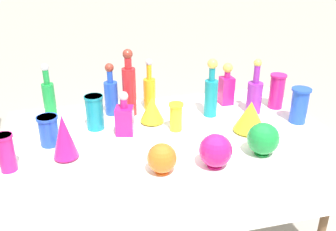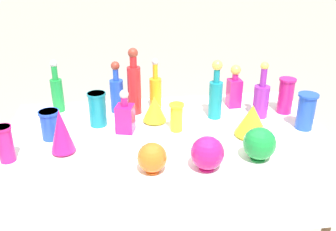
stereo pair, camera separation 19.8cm
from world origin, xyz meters
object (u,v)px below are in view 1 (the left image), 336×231
at_px(slender_vase_3, 6,152).
at_px(round_bowl_1, 162,158).
at_px(tall_bottle_5, 211,93).
at_px(tall_bottle_1, 49,96).
at_px(cardboard_box_behind_right, 130,129).
at_px(fluted_vase_0, 250,116).
at_px(cardboard_box_behind_left, 116,141).
at_px(square_decanter_0, 125,118).
at_px(fluted_vase_1, 152,109).
at_px(round_bowl_2, 216,151).
at_px(tall_bottle_0, 129,87).
at_px(slender_vase_0, 176,116).
at_px(round_bowl_0, 263,139).
at_px(slender_vase_1, 49,130).
at_px(slender_vase_2, 300,104).
at_px(slender_vase_4, 277,90).
at_px(tall_bottle_3, 255,94).
at_px(tall_bottle_2, 111,94).
at_px(square_decanter_1, 227,86).
at_px(tall_bottle_4, 149,91).
at_px(fluted_vase_2, 64,136).
at_px(slender_vase_5, 95,111).

xyz_separation_m(slender_vase_3, round_bowl_1, (0.66, -0.19, -0.02)).
height_order(tall_bottle_5, round_bowl_1, tall_bottle_5).
bearing_deg(tall_bottle_1, cardboard_box_behind_right, 56.28).
bearing_deg(fluted_vase_0, cardboard_box_behind_left, 118.39).
distance_m(square_decanter_0, fluted_vase_1, 0.19).
bearing_deg(tall_bottle_1, round_bowl_1, -56.58).
bearing_deg(slender_vase_3, round_bowl_2, -12.40).
bearing_deg(tall_bottle_0, cardboard_box_behind_right, 82.78).
distance_m(tall_bottle_1, fluted_vase_0, 1.15).
relative_size(slender_vase_0, cardboard_box_behind_right, 0.36).
bearing_deg(cardboard_box_behind_left, round_bowl_0, -67.60).
relative_size(round_bowl_1, cardboard_box_behind_left, 0.32).
relative_size(square_decanter_0, fluted_vase_0, 1.37).
height_order(slender_vase_1, round_bowl_0, round_bowl_0).
bearing_deg(slender_vase_2, round_bowl_0, -142.46).
height_order(slender_vase_4, fluted_vase_1, slender_vase_4).
bearing_deg(cardboard_box_behind_left, tall_bottle_3, -50.51).
relative_size(cardboard_box_behind_left, cardboard_box_behind_right, 1.00).
distance_m(round_bowl_1, cardboard_box_behind_right, 1.75).
height_order(square_decanter_0, slender_vase_4, square_decanter_0).
bearing_deg(slender_vase_0, tall_bottle_3, 12.64).
distance_m(square_decanter_0, cardboard_box_behind_left, 1.21).
bearing_deg(slender_vase_4, tall_bottle_0, 172.39).
bearing_deg(slender_vase_2, slender_vase_0, 174.17).
bearing_deg(tall_bottle_2, slender_vase_2, -20.30).
distance_m(cardboard_box_behind_left, cardboard_box_behind_right, 0.25).
bearing_deg(square_decanter_1, slender_vase_1, -165.19).
distance_m(tall_bottle_0, tall_bottle_5, 0.48).
distance_m(tall_bottle_3, tall_bottle_4, 0.63).
relative_size(tall_bottle_1, slender_vase_2, 1.58).
distance_m(tall_bottle_3, slender_vase_1, 1.18).
bearing_deg(tall_bottle_0, tall_bottle_4, 23.86).
bearing_deg(slender_vase_4, cardboard_box_behind_right, 125.51).
xyz_separation_m(tall_bottle_0, round_bowl_2, (0.28, -0.67, -0.09)).
bearing_deg(slender_vase_1, tall_bottle_5, 8.60).
relative_size(fluted_vase_2, round_bowl_2, 1.41).
height_order(tall_bottle_0, fluted_vase_2, tall_bottle_0).
bearing_deg(slender_vase_1, square_decanter_0, 4.11).
distance_m(slender_vase_3, cardboard_box_behind_right, 1.75).
height_order(fluted_vase_1, fluted_vase_2, fluted_vase_2).
xyz_separation_m(tall_bottle_3, slender_vase_4, (0.17, 0.03, -0.00)).
bearing_deg(tall_bottle_3, cardboard_box_behind_right, 118.46).
relative_size(tall_bottle_0, tall_bottle_1, 1.24).
bearing_deg(slender_vase_5, round_bowl_1, -64.10).
bearing_deg(round_bowl_2, tall_bottle_2, 118.84).
bearing_deg(tall_bottle_5, slender_vase_2, -24.79).
xyz_separation_m(slender_vase_4, fluted_vase_2, (-1.27, -0.31, 0.00)).
bearing_deg(cardboard_box_behind_left, tall_bottle_1, -123.10).
height_order(square_decanter_1, round_bowl_2, square_decanter_1).
height_order(slender_vase_0, cardboard_box_behind_left, slender_vase_0).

